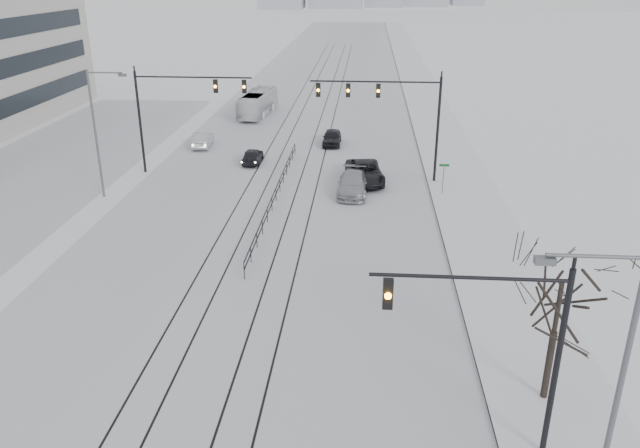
{
  "coord_description": "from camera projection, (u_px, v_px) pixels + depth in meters",
  "views": [
    {
      "loc": [
        6.18,
        -11.0,
        15.19
      ],
      "look_at": [
        3.99,
        18.18,
        3.2
      ],
      "focal_mm": 35.0,
      "sensor_mm": 36.0,
      "label": 1
    }
  ],
  "objects": [
    {
      "name": "street_light_east",
      "position": [
        609.0,
        382.0,
        16.25
      ],
      "size": [
        2.73,
        0.25,
        9.0
      ],
      "color": "#595B60",
      "rests_on": "ground"
    },
    {
      "name": "street_sign",
      "position": [
        444.0,
        175.0,
        44.44
      ],
      "size": [
        0.7,
        0.06,
        2.4
      ],
      "color": "#595B60",
      "rests_on": "ground"
    },
    {
      "name": "curb",
      "position": [
        409.0,
        112.0,
        70.91
      ],
      "size": [
        0.1,
        260.0,
        0.12
      ],
      "primitive_type": "cube",
      "color": "gray",
      "rests_on": "ground"
    },
    {
      "name": "traffic_mast_nw",
      "position": [
        176.0,
        104.0,
        48.02
      ],
      "size": [
        9.1,
        0.37,
        8.0
      ],
      "color": "black",
      "rests_on": "ground"
    },
    {
      "name": "box_truck",
      "position": [
        258.0,
        103.0,
        69.35
      ],
      "size": [
        3.13,
        9.87,
        2.7
      ],
      "primitive_type": "imported",
      "rotation": [
        0.0,
        0.0,
        3.05
      ],
      "color": "silver",
      "rests_on": "ground"
    },
    {
      "name": "median_fence",
      "position": [
        276.0,
        194.0,
        43.82
      ],
      "size": [
        0.06,
        24.0,
        1.0
      ],
      "color": "black",
      "rests_on": "ground"
    },
    {
      "name": "sedan_sb_outer",
      "position": [
        203.0,
        140.0,
        57.16
      ],
      "size": [
        1.76,
        4.24,
        1.36
      ],
      "primitive_type": "imported",
      "rotation": [
        0.0,
        0.0,
        3.22
      ],
      "color": "#AFB1B7",
      "rests_on": "ground"
    },
    {
      "name": "parking_strip",
      "position": [
        38.0,
        173.0,
        50.01
      ],
      "size": [
        14.0,
        60.0,
        0.03
      ],
      "primitive_type": "cube",
      "color": "silver",
      "rests_on": "ground"
    },
    {
      "name": "road",
      "position": [
        313.0,
        111.0,
        71.69
      ],
      "size": [
        22.0,
        260.0,
        0.02
      ],
      "primitive_type": "cube",
      "color": "silver",
      "rests_on": "ground"
    },
    {
      "name": "sedan_sb_inner",
      "position": [
        253.0,
        156.0,
        52.37
      ],
      "size": [
        1.54,
        3.72,
        1.26
      ],
      "primitive_type": "imported",
      "rotation": [
        0.0,
        0.0,
        3.16
      ],
      "color": "black",
      "rests_on": "ground"
    },
    {
      "name": "traffic_mast_near",
      "position": [
        508.0,
        338.0,
        19.39
      ],
      "size": [
        6.1,
        0.37,
        7.0
      ],
      "color": "black",
      "rests_on": "ground"
    },
    {
      "name": "sidewalk_east",
      "position": [
        431.0,
        113.0,
        70.73
      ],
      "size": [
        5.0,
        260.0,
        0.16
      ],
      "primitive_type": "cube",
      "color": "silver",
      "rests_on": "ground"
    },
    {
      "name": "bare_tree",
      "position": [
        560.0,
        296.0,
        22.02
      ],
      "size": [
        4.4,
        4.4,
        6.1
      ],
      "color": "black",
      "rests_on": "ground"
    },
    {
      "name": "tram_rails",
      "position": [
        293.0,
        161.0,
        53.23
      ],
      "size": [
        5.3,
        180.0,
        0.01
      ],
      "color": "black",
      "rests_on": "ground"
    },
    {
      "name": "street_light_west",
      "position": [
        99.0,
        125.0,
        42.89
      ],
      "size": [
        2.73,
        0.25,
        9.0
      ],
      "color": "#595B60",
      "rests_on": "ground"
    },
    {
      "name": "sedan_nb_far",
      "position": [
        332.0,
        138.0,
        57.81
      ],
      "size": [
        1.67,
        4.09,
        1.39
      ],
      "primitive_type": "imported",
      "rotation": [
        0.0,
        0.0,
        -0.01
      ],
      "color": "black",
      "rests_on": "ground"
    },
    {
      "name": "sedan_nb_front",
      "position": [
        365.0,
        172.0,
        47.61
      ],
      "size": [
        3.31,
        5.93,
        1.57
      ],
      "primitive_type": "imported",
      "rotation": [
        0.0,
        0.0,
        0.13
      ],
      "color": "black",
      "rests_on": "ground"
    },
    {
      "name": "traffic_mast_ne",
      "position": [
        393.0,
        107.0,
        45.87
      ],
      "size": [
        9.6,
        0.37,
        8.0
      ],
      "color": "black",
      "rests_on": "ground"
    },
    {
      "name": "sedan_nb_right",
      "position": [
        353.0,
        184.0,
        45.17
      ],
      "size": [
        2.26,
        5.2,
        1.49
      ],
      "primitive_type": "imported",
      "rotation": [
        0.0,
        0.0,
        -0.03
      ],
      "color": "#9D9EA4",
      "rests_on": "ground"
    }
  ]
}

